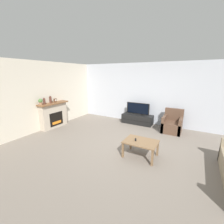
{
  "coord_description": "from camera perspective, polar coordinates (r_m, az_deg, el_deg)",
  "views": [
    {
      "loc": [
        1.7,
        -3.91,
        2.21
      ],
      "look_at": [
        -0.93,
        0.74,
        0.85
      ],
      "focal_mm": 24.0,
      "sensor_mm": 36.0,
      "label": 1
    }
  ],
  "objects": [
    {
      "name": "ground_plane",
      "position": [
        4.8,
        5.48,
        -13.21
      ],
      "size": [
        24.0,
        24.0,
        0.0
      ],
      "primitive_type": "plane",
      "color": "slate"
    },
    {
      "name": "armchair",
      "position": [
        6.33,
        21.94,
        -4.48
      ],
      "size": [
        0.7,
        0.76,
        0.88
      ],
      "color": "brown",
      "rests_on": "ground"
    },
    {
      "name": "remote",
      "position": [
        4.22,
        8.98,
        -10.36
      ],
      "size": [
        0.09,
        0.15,
        0.02
      ],
      "rotation": [
        0.0,
        0.0,
        0.36
      ],
      "color": "black",
      "rests_on": "coffee_table"
    },
    {
      "name": "fireplace",
      "position": [
        6.76,
        -21.32,
        -0.99
      ],
      "size": [
        0.42,
        1.29,
        1.07
      ],
      "color": "#B7A893",
      "rests_on": "ground"
    },
    {
      "name": "tv_stand",
      "position": [
        6.94,
        9.62,
        -2.67
      ],
      "size": [
        1.37,
        0.52,
        0.42
      ],
      "color": "black",
      "rests_on": "ground"
    },
    {
      "name": "wall_left",
      "position": [
        6.65,
        -24.01,
        5.62
      ],
      "size": [
        0.06,
        12.0,
        2.7
      ],
      "color": "beige",
      "rests_on": "ground"
    },
    {
      "name": "wall_back",
      "position": [
        6.86,
        15.06,
        6.59
      ],
      "size": [
        12.0,
        0.06,
        2.7
      ],
      "color": "silver",
      "rests_on": "ground"
    },
    {
      "name": "mantel_clock",
      "position": [
        6.7,
        -20.83,
        4.17
      ],
      "size": [
        0.08,
        0.11,
        0.15
      ],
      "color": "brown",
      "rests_on": "fireplace"
    },
    {
      "name": "potted_plant",
      "position": [
        6.29,
        -25.6,
        3.63
      ],
      "size": [
        0.15,
        0.15,
        0.24
      ],
      "color": "#936B4C",
      "rests_on": "fireplace"
    },
    {
      "name": "tv",
      "position": [
        6.82,
        9.78,
        1.05
      ],
      "size": [
        1.05,
        0.18,
        0.54
      ],
      "color": "black",
      "rests_on": "tv_stand"
    },
    {
      "name": "mantel_vase_centre_left",
      "position": [
        6.55,
        -22.39,
        4.35
      ],
      "size": [
        0.1,
        0.1,
        0.29
      ],
      "color": "#512D23",
      "rests_on": "fireplace"
    },
    {
      "name": "coffee_table",
      "position": [
        4.21,
        10.89,
        -11.59
      ],
      "size": [
        0.88,
        0.64,
        0.45
      ],
      "color": "brown",
      "rests_on": "ground"
    },
    {
      "name": "mantel_vase_left",
      "position": [
        6.38,
        -24.41,
        3.75
      ],
      "size": [
        0.09,
        0.09,
        0.25
      ],
      "color": "#512D23",
      "rests_on": "fireplace"
    }
  ]
}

